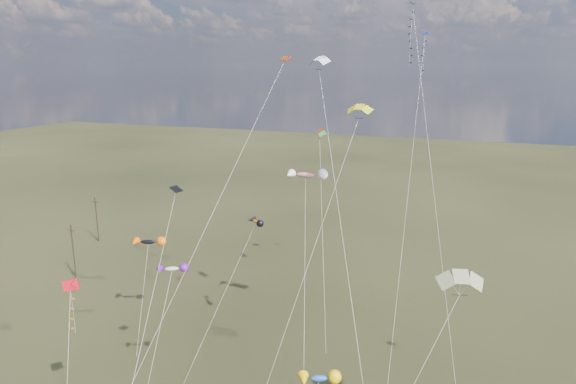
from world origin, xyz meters
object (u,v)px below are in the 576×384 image
(parafoil_yellow, at_px, (359,108))
(utility_pole_near, at_px, (73,251))
(utility_pole_far, at_px, (97,219))
(diamond_black_high, at_px, (413,53))
(novelty_black_orange, at_px, (148,242))

(parafoil_yellow, bearing_deg, utility_pole_near, 170.06)
(utility_pole_far, distance_m, diamond_black_high, 61.90)
(diamond_black_high, height_order, parafoil_yellow, diamond_black_high)
(parafoil_yellow, relative_size, novelty_black_orange, 2.44)
(utility_pole_near, bearing_deg, utility_pole_far, 119.74)
(utility_pole_near, xyz_separation_m, novelty_black_orange, (19.23, -7.94, 6.41))
(novelty_black_orange, bearing_deg, utility_pole_near, 157.56)
(utility_pole_near, distance_m, novelty_black_orange, 21.77)
(parafoil_yellow, distance_m, novelty_black_orange, 28.73)
(utility_pole_near, relative_size, diamond_black_high, 0.22)
(utility_pole_near, bearing_deg, parafoil_yellow, -9.94)
(utility_pole_far, relative_size, diamond_black_high, 0.22)
(utility_pole_near, distance_m, parafoil_yellow, 49.18)
(utility_pole_near, relative_size, utility_pole_far, 1.00)
(utility_pole_near, height_order, parafoil_yellow, parafoil_yellow)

